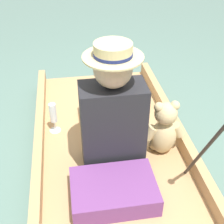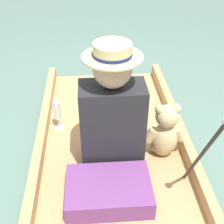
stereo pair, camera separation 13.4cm
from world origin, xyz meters
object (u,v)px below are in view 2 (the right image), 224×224
at_px(wine_glass, 57,112).
at_px(walking_cane, 206,149).
at_px(seated_person, 111,115).
at_px(teddy_bear, 165,132).

bearing_deg(wine_glass, walking_cane, -43.21).
bearing_deg(walking_cane, seated_person, 133.17).
distance_m(seated_person, teddy_bear, 0.38).
height_order(wine_glass, walking_cane, walking_cane).
relative_size(seated_person, teddy_bear, 2.02).
height_order(teddy_bear, wine_glass, teddy_bear).
bearing_deg(teddy_bear, seated_person, 172.80).
distance_m(seated_person, walking_cane, 0.67).
relative_size(wine_glass, walking_cane, 0.33).
bearing_deg(seated_person, wine_glass, 138.35).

